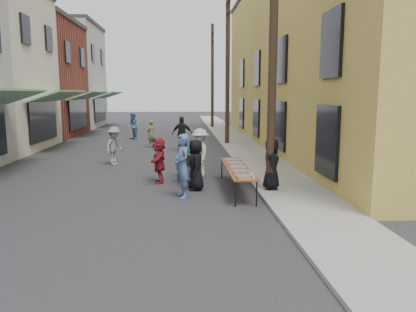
{
  "coord_description": "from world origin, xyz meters",
  "views": [
    {
      "loc": [
        1.6,
        -9.12,
        3.04
      ],
      "look_at": [
        2.32,
        2.13,
        1.3
      ],
      "focal_mm": 35.0,
      "sensor_mm": 36.0,
      "label": 1
    }
  ],
  "objects": [
    {
      "name": "guest_front_e",
      "position": [
        1.66,
        4.43,
        0.77
      ],
      "size": [
        0.69,
        0.98,
        1.54
      ],
      "primitive_type": "imported",
      "rotation": [
        0.0,
        0.0,
        -1.17
      ],
      "color": "#4A5632",
      "rests_on": "ground"
    },
    {
      "name": "catering_tray_buns",
      "position": [
        3.31,
        3.04,
        0.79
      ],
      "size": [
        0.5,
        0.33,
        0.08
      ],
      "primitive_type": "cube",
      "color": "tan",
      "rests_on": "serving_table"
    },
    {
      "name": "catering_tray_foil_d",
      "position": [
        3.31,
        3.74,
        0.79
      ],
      "size": [
        0.5,
        0.33,
        0.08
      ],
      "primitive_type": "cube",
      "color": "#B2B2B7",
      "rests_on": "serving_table"
    },
    {
      "name": "condiment_jar_b",
      "position": [
        3.09,
        1.49,
        0.79
      ],
      "size": [
        0.07,
        0.07,
        0.08
      ],
      "primitive_type": "cylinder",
      "color": "#A57F26",
      "rests_on": "serving_table"
    },
    {
      "name": "passerby_right",
      "position": [
        -0.17,
        14.05,
        0.78
      ],
      "size": [
        0.62,
        0.68,
        1.55
      ],
      "primitive_type": "imported",
      "rotation": [
        0.0,
        0.0,
        4.12
      ],
      "color": "#5B6C3E",
      "rests_on": "ground"
    },
    {
      "name": "catering_tray_sausage",
      "position": [
        3.31,
        1.69,
        0.79
      ],
      "size": [
        0.5,
        0.33,
        0.08
      ],
      "primitive_type": "cube",
      "color": "maroon",
      "rests_on": "serving_table"
    },
    {
      "name": "server",
      "position": [
        4.35,
        3.05,
        0.89
      ],
      "size": [
        0.65,
        0.86,
        1.58
      ],
      "primitive_type": "imported",
      "rotation": [
        0.0,
        0.0,
        1.37
      ],
      "color": "black",
      "rests_on": "sidewalk"
    },
    {
      "name": "serving_table",
      "position": [
        3.31,
        3.34,
        0.71
      ],
      "size": [
        0.7,
        4.0,
        0.75
      ],
      "color": "brown",
      "rests_on": "ground"
    },
    {
      "name": "sidewalk",
      "position": [
        5.0,
        15.0,
        0.05
      ],
      "size": [
        2.2,
        60.0,
        0.1
      ],
      "primitive_type": "cube",
      "color": "gray",
      "rests_on": "ground"
    },
    {
      "name": "passerby_far",
      "position": [
        -1.65,
        18.02,
        0.91
      ],
      "size": [
        1.02,
        1.1,
        1.81
      ],
      "primitive_type": "imported",
      "rotation": [
        0.0,
        0.0,
        5.21
      ],
      "color": "teal",
      "rests_on": "ground"
    },
    {
      "name": "catering_tray_foil_b",
      "position": [
        3.31,
        2.34,
        0.79
      ],
      "size": [
        0.5,
        0.33,
        0.08
      ],
      "primitive_type": "cube",
      "color": "#B2B2B7",
      "rests_on": "serving_table"
    },
    {
      "name": "guest_front_c",
      "position": [
        1.65,
        5.23,
        0.78
      ],
      "size": [
        0.81,
        0.91,
        1.56
      ],
      "primitive_type": "imported",
      "rotation": [
        0.0,
        0.0,
        -1.23
      ],
      "color": "teal",
      "rests_on": "ground"
    },
    {
      "name": "cup_stack",
      "position": [
        3.51,
        1.44,
        0.81
      ],
      "size": [
        0.08,
        0.08,
        0.12
      ],
      "primitive_type": "cylinder",
      "color": "tan",
      "rests_on": "serving_table"
    },
    {
      "name": "guest_queue_back",
      "position": [
        0.8,
        4.64,
        0.78
      ],
      "size": [
        0.47,
        1.45,
        1.56
      ],
      "primitive_type": "imported",
      "rotation": [
        0.0,
        0.0,
        -1.58
      ],
      "color": "maroon",
      "rests_on": "ground"
    },
    {
      "name": "condiment_jar_c",
      "position": [
        3.09,
        1.59,
        0.79
      ],
      "size": [
        0.07,
        0.07,
        0.08
      ],
      "primitive_type": "cylinder",
      "color": "#A57F26",
      "rests_on": "serving_table"
    },
    {
      "name": "utility_pole_mid",
      "position": [
        4.3,
        15.0,
        4.5
      ],
      "size": [
        0.26,
        0.26,
        9.0
      ],
      "primitive_type": "cylinder",
      "color": "#2D2116",
      "rests_on": "ground"
    },
    {
      "name": "guest_front_a",
      "position": [
        2.02,
        3.49,
        0.81
      ],
      "size": [
        0.55,
        0.82,
        1.62
      ],
      "primitive_type": "imported",
      "rotation": [
        0.0,
        0.0,
        -1.52
      ],
      "color": "black",
      "rests_on": "ground"
    },
    {
      "name": "condiment_jar_a",
      "position": [
        3.09,
        1.39,
        0.79
      ],
      "size": [
        0.07,
        0.07,
        0.08
      ],
      "primitive_type": "cylinder",
      "color": "#A57F26",
      "rests_on": "serving_table"
    },
    {
      "name": "utility_pole_near",
      "position": [
        4.3,
        3.0,
        4.5
      ],
      "size": [
        0.26,
        0.26,
        9.0
      ],
      "primitive_type": "cylinder",
      "color": "#2D2116",
      "rests_on": "ground"
    },
    {
      "name": "passerby_left",
      "position": [
        -1.31,
        8.33,
        0.82
      ],
      "size": [
        1.02,
        1.22,
        1.64
      ],
      "primitive_type": "imported",
      "rotation": [
        0.0,
        0.0,
        1.11
      ],
      "color": "gray",
      "rests_on": "ground"
    },
    {
      "name": "utility_pole_far",
      "position": [
        4.3,
        27.0,
        4.5
      ],
      "size": [
        0.26,
        0.26,
        9.0
      ],
      "primitive_type": "cylinder",
      "color": "#2D2116",
      "rests_on": "ground"
    },
    {
      "name": "guest_front_d",
      "position": [
        2.26,
        5.6,
        0.89
      ],
      "size": [
        0.79,
        1.22,
        1.78
      ],
      "primitive_type": "imported",
      "rotation": [
        0.0,
        0.0,
        -1.46
      ],
      "color": "silver",
      "rests_on": "ground"
    },
    {
      "name": "passerby_mid",
      "position": [
        1.6,
        12.44,
        0.92
      ],
      "size": [
        1.08,
        0.47,
        1.84
      ],
      "primitive_type": "imported",
      "rotation": [
        0.0,
        0.0,
        3.12
      ],
      "color": "black",
      "rests_on": "ground"
    },
    {
      "name": "building_ochre",
      "position": [
        11.1,
        14.0,
        5.0
      ],
      "size": [
        10.0,
        28.0,
        10.0
      ],
      "primitive_type": "cube",
      "color": "#B89441",
      "rests_on": "ground"
    },
    {
      "name": "catering_tray_buns_end",
      "position": [
        3.31,
        4.44,
        0.79
      ],
      "size": [
        0.5,
        0.33,
        0.08
      ],
      "primitive_type": "cube",
      "color": "tan",
      "rests_on": "serving_table"
    },
    {
      "name": "guest_front_b",
      "position": [
        1.6,
        2.59,
        0.94
      ],
      "size": [
        0.65,
        0.8,
        1.88
      ],
      "primitive_type": "imported",
      "rotation": [
        0.0,
        0.0,
        -1.24
      ],
      "color": "#4D6295",
      "rests_on": "ground"
    },
    {
      "name": "ground",
      "position": [
        0.0,
        0.0,
        0.0
      ],
      "size": [
        120.0,
        120.0,
        0.0
      ],
      "primitive_type": "plane",
      "color": "#28282B",
      "rests_on": "ground"
    }
  ]
}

